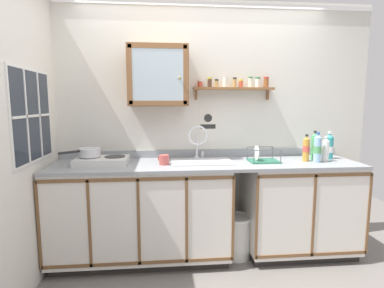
{
  "coord_description": "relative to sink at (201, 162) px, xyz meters",
  "views": [
    {
      "loc": [
        -0.41,
        -2.55,
        1.52
      ],
      "look_at": [
        -0.13,
        0.42,
        1.12
      ],
      "focal_mm": 28.35,
      "sensor_mm": 36.0,
      "label": 1
    }
  ],
  "objects": [
    {
      "name": "side_wall_left",
      "position": [
        -1.46,
        -0.63,
        0.33
      ],
      "size": [
        0.05,
        3.41,
        2.56
      ],
      "primitive_type": "cube",
      "color": "silver",
      "rests_on": "ground"
    },
    {
      "name": "back_wall",
      "position": [
        0.06,
        0.3,
        0.34
      ],
      "size": [
        3.58,
        0.07,
        2.56
      ],
      "color": "silver",
      "rests_on": "ground"
    },
    {
      "name": "lower_cabinet_run",
      "position": [
        -0.58,
        -0.04,
        -0.49
      ],
      "size": [
        1.68,
        0.65,
        0.92
      ],
      "color": "black",
      "rests_on": "ground"
    },
    {
      "name": "window",
      "position": [
        -1.43,
        -0.31,
        0.47
      ],
      "size": [
        0.03,
        0.74,
        0.76
      ],
      "color": "#262D38"
    },
    {
      "name": "lower_cabinet_run_right",
      "position": [
        0.99,
        -0.04,
        -0.49
      ],
      "size": [
        1.09,
        0.65,
        0.92
      ],
      "color": "black",
      "rests_on": "ground"
    },
    {
      "name": "trash_bin",
      "position": [
        0.35,
        -0.09,
        -0.73
      ],
      "size": [
        0.31,
        0.31,
        0.42
      ],
      "color": "silver",
      "rests_on": "ground"
    },
    {
      "name": "spice_shelf",
      "position": [
        0.37,
        0.21,
        0.74
      ],
      "size": [
        0.82,
        0.14,
        0.23
      ],
      "color": "brown"
    },
    {
      "name": "bottle_soda_green_3",
      "position": [
        1.16,
        0.01,
        0.14
      ],
      "size": [
        0.07,
        0.07,
        0.29
      ],
      "color": "#4CB266",
      "rests_on": "countertop"
    },
    {
      "name": "backsplash",
      "position": [
        0.06,
        0.27,
        0.04
      ],
      "size": [
        2.94,
        0.02,
        0.08
      ],
      "primitive_type": "cube",
      "color": "gray",
      "rests_on": "countertop"
    },
    {
      "name": "bottle_detergent_teal_0",
      "position": [
        1.33,
        0.05,
        0.13
      ],
      "size": [
        0.08,
        0.08,
        0.28
      ],
      "color": "teal",
      "rests_on": "countertop"
    },
    {
      "name": "countertop",
      "position": [
        0.06,
        -0.04,
        -0.01
      ],
      "size": [
        2.94,
        0.67,
        0.03
      ],
      "primitive_type": "cube",
      "color": "gray",
      "rests_on": "lower_cabinet_run"
    },
    {
      "name": "warning_sign",
      "position": [
        0.11,
        0.28,
        0.38
      ],
      "size": [
        0.19,
        0.01,
        0.25
      ],
      "color": "silver"
    },
    {
      "name": "wall_cabinet",
      "position": [
        -0.41,
        0.13,
        0.83
      ],
      "size": [
        0.57,
        0.32,
        0.58
      ],
      "color": "brown"
    },
    {
      "name": "mug",
      "position": [
        -0.36,
        -0.1,
        0.05
      ],
      "size": [
        0.11,
        0.11,
        0.09
      ],
      "color": "#B24C47",
      "rests_on": "countertop"
    },
    {
      "name": "floor",
      "position": [
        0.06,
        -0.33,
        -0.95
      ],
      "size": [
        5.98,
        5.98,
        0.0
      ],
      "primitive_type": "plane",
      "color": "slate",
      "rests_on": "ground"
    },
    {
      "name": "bottle_juice_amber_2",
      "position": [
        1.04,
        -0.06,
        0.13
      ],
      "size": [
        0.07,
        0.07,
        0.27
      ],
      "color": "gold",
      "rests_on": "countertop"
    },
    {
      "name": "dish_rack",
      "position": [
        0.6,
        -0.04,
        0.03
      ],
      "size": [
        0.28,
        0.24,
        0.16
      ],
      "color": "#26664C",
      "rests_on": "countertop"
    },
    {
      "name": "saucepan",
      "position": [
        -1.06,
        -0.01,
        0.12
      ],
      "size": [
        0.33,
        0.3,
        0.08
      ],
      "color": "silver",
      "rests_on": "hot_plate_stove"
    },
    {
      "name": "hot_plate_stove",
      "position": [
        -0.94,
        -0.03,
        0.03
      ],
      "size": [
        0.48,
        0.32,
        0.07
      ],
      "color": "silver",
      "rests_on": "countertop"
    },
    {
      "name": "sink",
      "position": [
        0.0,
        0.0,
        0.0
      ],
      "size": [
        0.59,
        0.42,
        0.45
      ],
      "color": "silver",
      "rests_on": "countertop"
    },
    {
      "name": "bottle_water_blue_4",
      "position": [
        1.12,
        -0.13,
        0.14
      ],
      "size": [
        0.07,
        0.07,
        0.29
      ],
      "color": "#8CB7E0",
      "rests_on": "countertop"
    },
    {
      "name": "bottle_opaque_white_1",
      "position": [
        1.22,
        -0.09,
        0.11
      ],
      "size": [
        0.07,
        0.07,
        0.25
      ],
      "color": "white",
      "rests_on": "countertop"
    }
  ]
}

